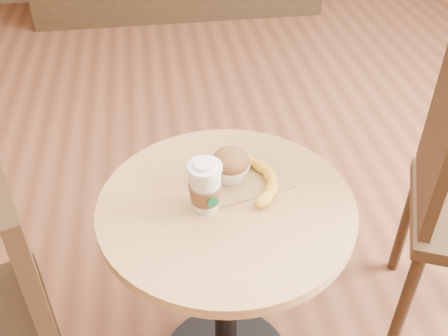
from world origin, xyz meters
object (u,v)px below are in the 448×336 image
(coffee_cup, at_px, (205,188))
(banana, at_px, (252,177))
(muffin, at_px, (231,165))
(cafe_table, at_px, (226,265))

(coffee_cup, distance_m, banana, 0.16)
(muffin, bearing_deg, cafe_table, -105.63)
(coffee_cup, relative_size, banana, 0.58)
(coffee_cup, distance_m, muffin, 0.13)
(cafe_table, bearing_deg, muffin, 74.37)
(cafe_table, distance_m, coffee_cup, 0.30)
(muffin, height_order, banana, muffin)
(cafe_table, distance_m, muffin, 0.30)
(cafe_table, distance_m, banana, 0.27)
(banana, bearing_deg, coffee_cup, -165.40)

